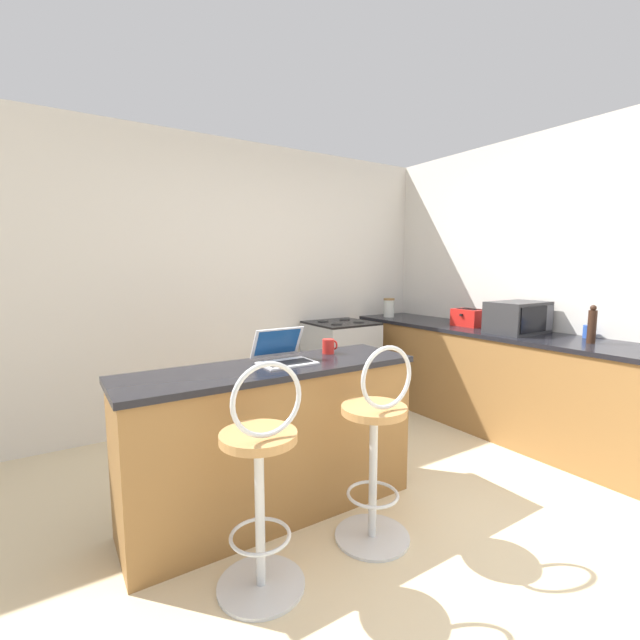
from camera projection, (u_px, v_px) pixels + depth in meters
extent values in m
plane|color=beige|center=(431.00, 535.00, 2.31)|extent=(20.00, 20.00, 0.00)
cube|color=silver|center=(249.00, 282.00, 4.13)|extent=(12.00, 0.06, 2.60)
cube|color=silver|center=(623.00, 286.00, 3.24)|extent=(0.06, 12.00, 2.60)
cube|color=olive|center=(273.00, 443.00, 2.49)|extent=(1.69, 0.48, 0.85)
cube|color=black|center=(272.00, 368.00, 2.44)|extent=(1.72, 0.51, 0.03)
cube|color=olive|center=(484.00, 378.00, 3.93)|extent=(0.65, 2.84, 0.85)
cube|color=black|center=(486.00, 331.00, 3.87)|extent=(0.68, 2.87, 0.03)
cylinder|color=silver|center=(261.00, 585.00, 1.94)|extent=(0.40, 0.40, 0.02)
cylinder|color=silver|center=(260.00, 513.00, 1.90)|extent=(0.04, 0.04, 0.69)
torus|color=silver|center=(260.00, 536.00, 1.91)|extent=(0.28, 0.28, 0.02)
cylinder|color=#B7844C|center=(258.00, 437.00, 1.85)|extent=(0.34, 0.34, 0.04)
torus|color=silver|center=(267.00, 400.00, 1.75)|extent=(0.32, 0.02, 0.32)
cylinder|color=silver|center=(372.00, 536.00, 2.29)|extent=(0.40, 0.40, 0.02)
cylinder|color=silver|center=(373.00, 475.00, 2.25)|extent=(0.04, 0.04, 0.69)
torus|color=silver|center=(373.00, 494.00, 2.26)|extent=(0.28, 0.28, 0.02)
cylinder|color=#B7844C|center=(374.00, 410.00, 2.20)|extent=(0.34, 0.34, 0.04)
torus|color=silver|center=(387.00, 378.00, 2.10)|extent=(0.32, 0.02, 0.32)
cube|color=silver|center=(287.00, 363.00, 2.47)|extent=(0.31, 0.22, 0.01)
cube|color=black|center=(289.00, 362.00, 2.46)|extent=(0.27, 0.12, 0.00)
cube|color=silver|center=(277.00, 342.00, 2.56)|extent=(0.31, 0.10, 0.18)
cube|color=#19478C|center=(278.00, 342.00, 2.56)|extent=(0.28, 0.08, 0.15)
cube|color=#2D2D30|center=(518.00, 317.00, 3.63)|extent=(0.51, 0.33, 0.27)
cube|color=black|center=(534.00, 320.00, 3.46)|extent=(0.36, 0.01, 0.21)
cube|color=#4C4C51|center=(549.00, 318.00, 3.59)|extent=(0.10, 0.01, 0.21)
cube|color=red|center=(469.00, 318.00, 4.04)|extent=(0.21, 0.28, 0.16)
cube|color=black|center=(466.00, 309.00, 4.01)|extent=(0.05, 0.19, 0.00)
cube|color=black|center=(472.00, 309.00, 4.06)|extent=(0.05, 0.19, 0.00)
cube|color=black|center=(461.00, 315.00, 3.98)|extent=(0.02, 0.02, 0.02)
cube|color=#9EA3A8|center=(341.00, 366.00, 4.40)|extent=(0.61, 0.60, 0.87)
cube|color=black|center=(359.00, 375.00, 4.15)|extent=(0.52, 0.01, 0.39)
cube|color=black|center=(341.00, 323.00, 4.35)|extent=(0.61, 0.60, 0.02)
cylinder|color=black|center=(336.00, 324.00, 4.17)|extent=(0.11, 0.11, 0.01)
cylinder|color=black|center=(359.00, 322.00, 4.32)|extent=(0.11, 0.11, 0.01)
cylinder|color=black|center=(323.00, 321.00, 4.37)|extent=(0.11, 0.11, 0.01)
cylinder|color=black|center=(345.00, 320.00, 4.52)|extent=(0.11, 0.11, 0.01)
cylinder|color=#331E14|center=(592.00, 327.00, 3.13)|extent=(0.06, 0.06, 0.24)
sphere|color=#331E14|center=(593.00, 308.00, 3.11)|extent=(0.04, 0.04, 0.04)
cylinder|color=red|center=(328.00, 346.00, 2.76)|extent=(0.08, 0.08, 0.09)
torus|color=red|center=(335.00, 345.00, 2.79)|extent=(0.01, 0.06, 0.06)
cylinder|color=silver|center=(389.00, 309.00, 4.78)|extent=(0.12, 0.12, 0.19)
cylinder|color=olive|center=(389.00, 299.00, 4.76)|extent=(0.12, 0.12, 0.02)
cylinder|color=#2D51AD|center=(588.00, 332.00, 3.36)|extent=(0.08, 0.08, 0.10)
torus|color=#2D51AD|center=(592.00, 330.00, 3.39)|extent=(0.01, 0.07, 0.07)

